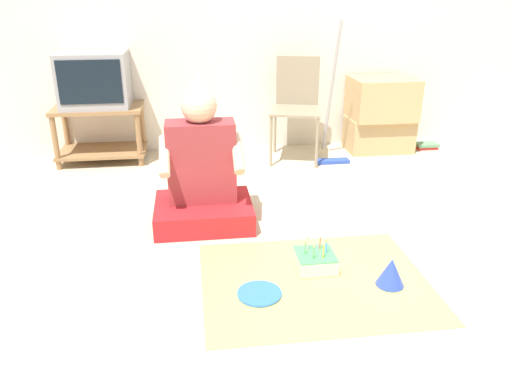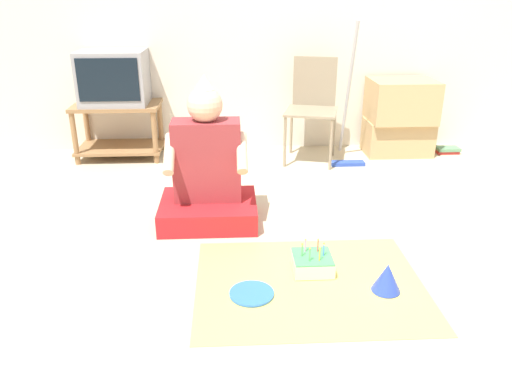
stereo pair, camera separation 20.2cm
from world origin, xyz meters
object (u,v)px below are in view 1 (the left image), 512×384
(cardboard_box_stack, at_px, (381,113))
(dust_mop, at_px, (332,122))
(birthday_cake, at_px, (315,260))
(folding_chair, at_px, (296,101))
(party_hat_blue, at_px, (391,272))
(paper_plate, at_px, (259,293))
(book_pile, at_px, (426,146))
(person_seated, at_px, (202,177))
(tv, at_px, (95,79))

(cardboard_box_stack, xyz_separation_m, dust_mop, (-0.51, -0.21, -0.01))
(cardboard_box_stack, xyz_separation_m, birthday_cake, (-1.07, -1.97, -0.30))
(folding_chair, height_order, cardboard_box_stack, folding_chair)
(party_hat_blue, bearing_deg, birthday_cake, 147.51)
(folding_chair, xyz_separation_m, party_hat_blue, (0.05, -2.09, -0.41))
(cardboard_box_stack, relative_size, paper_plate, 3.00)
(birthday_cake, bearing_deg, book_pile, 51.65)
(cardboard_box_stack, height_order, paper_plate, cardboard_box_stack)
(party_hat_blue, relative_size, paper_plate, 0.67)
(dust_mop, height_order, paper_plate, dust_mop)
(book_pile, bearing_deg, person_seated, -148.74)
(tv, distance_m, paper_plate, 2.54)
(person_seated, relative_size, paper_plate, 4.21)
(cardboard_box_stack, distance_m, book_pile, 0.56)
(folding_chair, xyz_separation_m, paper_plate, (-0.61, -2.09, -0.48))
(folding_chair, distance_m, cardboard_box_stack, 0.81)
(dust_mop, xyz_separation_m, paper_plate, (-0.89, -1.97, -0.32))
(cardboard_box_stack, distance_m, party_hat_blue, 2.32)
(person_seated, distance_m, paper_plate, 0.95)
(folding_chair, height_order, book_pile, folding_chair)
(folding_chair, bearing_deg, dust_mop, -23.00)
(party_hat_blue, xyz_separation_m, paper_plate, (-0.66, -0.00, -0.07))
(dust_mop, relative_size, paper_plate, 5.32)
(birthday_cake, relative_size, party_hat_blue, 1.42)
(person_seated, height_order, party_hat_blue, person_seated)
(birthday_cake, xyz_separation_m, party_hat_blue, (0.33, -0.21, 0.03))
(person_seated, xyz_separation_m, party_hat_blue, (0.90, -0.88, -0.22))
(folding_chair, bearing_deg, birthday_cake, -98.51)
(cardboard_box_stack, height_order, person_seated, person_seated)
(cardboard_box_stack, bearing_deg, dust_mop, -157.26)
(cardboard_box_stack, relative_size, book_pile, 3.24)
(tv, height_order, dust_mop, dust_mop)
(paper_plate, bearing_deg, party_hat_blue, 0.02)
(tv, xyz_separation_m, dust_mop, (1.94, -0.25, -0.36))
(cardboard_box_stack, xyz_separation_m, paper_plate, (-1.40, -2.18, -0.33))
(party_hat_blue, bearing_deg, folding_chair, 91.42)
(book_pile, bearing_deg, tv, 178.85)
(birthday_cake, distance_m, party_hat_blue, 0.40)
(cardboard_box_stack, height_order, dust_mop, dust_mop)
(dust_mop, distance_m, paper_plate, 2.18)
(dust_mop, xyz_separation_m, birthday_cake, (-0.57, -1.75, -0.28))
(folding_chair, bearing_deg, party_hat_blue, -88.58)
(folding_chair, relative_size, book_pile, 4.21)
(folding_chair, relative_size, birthday_cake, 4.14)
(tv, bearing_deg, dust_mop, -7.22)
(tv, relative_size, cardboard_box_stack, 0.83)
(birthday_cake, bearing_deg, tv, 124.56)
(person_seated, bearing_deg, party_hat_blue, -44.38)
(party_hat_blue, height_order, paper_plate, party_hat_blue)
(cardboard_box_stack, distance_m, dust_mop, 0.55)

